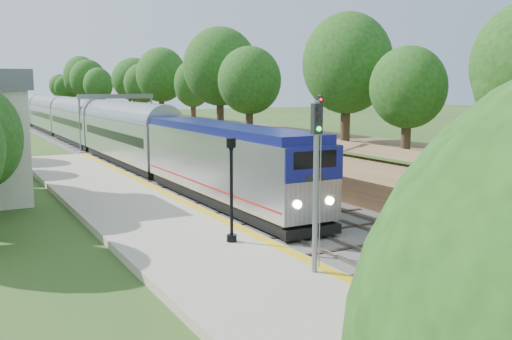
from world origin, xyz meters
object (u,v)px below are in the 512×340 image
train (79,125)px  lamppost_far (231,196)px  signal_farside (319,135)px  signal_platform (316,168)px  signal_gantry (116,107)px

train → lamppost_far: lamppost_far is taller
lamppost_far → train: bearing=85.7°
signal_farside → train: bearing=98.4°
train → lamppost_far: bearing=-94.3°
train → signal_platform: (-2.90, -54.75, 1.83)m
signal_gantry → train: 8.96m
signal_platform → signal_farside: size_ratio=0.96×
lamppost_far → signal_platform: (0.82, -5.10, 1.79)m
train → signal_farside: signal_farside is taller
signal_gantry → train: size_ratio=0.08×
train → signal_platform: 54.86m
train → lamppost_far: size_ratio=23.01×
signal_gantry → signal_farside: size_ratio=1.31×
signal_platform → signal_farside: (9.10, 12.87, -0.14)m
train → signal_gantry: bearing=-73.3°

